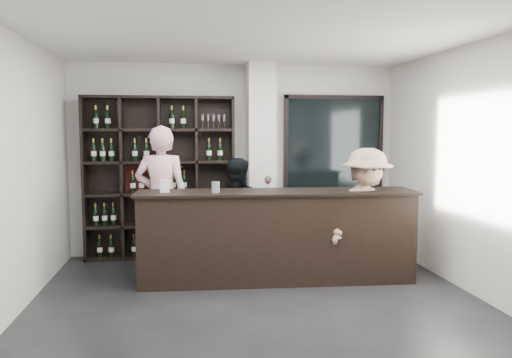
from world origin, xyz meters
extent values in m
cube|color=black|center=(0.00, 0.00, -0.01)|extent=(5.00, 5.50, 0.01)
cube|color=silver|center=(0.35, 2.47, 1.45)|extent=(0.40, 0.40, 2.90)
cube|color=black|center=(1.55, 2.69, 1.40)|extent=(1.60, 0.08, 2.10)
cube|color=black|center=(1.55, 2.69, 1.40)|extent=(1.48, 0.02, 1.98)
cube|color=black|center=(0.35, 1.13, 0.56)|extent=(3.40, 0.64, 1.11)
cube|color=black|center=(0.35, 1.13, 1.13)|extent=(3.48, 0.72, 0.03)
imported|color=#D1A6A7|center=(-1.10, 1.85, 0.98)|extent=(0.77, 0.56, 1.96)
imported|color=black|center=(-0.10, 1.85, 0.76)|extent=(0.88, 0.78, 1.52)
imported|color=#A47D63|center=(1.46, 0.98, 0.84)|extent=(1.24, 0.97, 1.68)
cylinder|color=#B0C3D0|center=(-0.42, 1.07, 1.21)|extent=(0.11, 0.11, 0.13)
cube|color=white|center=(1.48, 1.19, 1.16)|extent=(0.15, 0.15, 0.02)
cube|color=white|center=(-1.03, 1.14, 1.23)|extent=(0.11, 0.06, 0.16)
camera|label=1|loc=(-0.78, -4.94, 1.88)|focal=35.00mm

